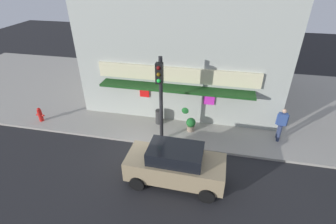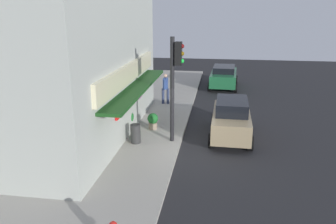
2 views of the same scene
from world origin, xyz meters
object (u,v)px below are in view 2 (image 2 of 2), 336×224
(pedestrian, at_px, (165,87))
(parked_car_tan, at_px, (231,118))
(parked_car_green, at_px, (224,76))
(traffic_light, at_px, (175,76))
(trash_can, at_px, (135,134))
(potted_plant_by_window, at_px, (126,118))
(potted_plant_by_doorway, at_px, (153,120))

(pedestrian, height_order, parked_car_tan, pedestrian)
(parked_car_green, bearing_deg, traffic_light, 169.53)
(trash_can, bearing_deg, pedestrian, -2.45)
(traffic_light, bearing_deg, parked_car_green, -10.47)
(traffic_light, distance_m, trash_can, 3.02)
(trash_can, relative_size, pedestrian, 0.45)
(potted_plant_by_window, bearing_deg, parked_car_tan, -87.07)
(potted_plant_by_doorway, relative_size, potted_plant_by_window, 0.73)
(parked_car_tan, bearing_deg, trash_can, 112.12)
(traffic_light, bearing_deg, potted_plant_by_window, 69.27)
(pedestrian, bearing_deg, trash_can, 177.55)
(potted_plant_by_window, bearing_deg, pedestrian, -12.24)
(trash_can, xyz_separation_m, pedestrian, (6.44, -0.28, 0.60))
(potted_plant_by_window, height_order, parked_car_green, parked_car_green)
(traffic_light, distance_m, parked_car_tan, 3.46)
(potted_plant_by_doorway, bearing_deg, potted_plant_by_window, 110.47)
(parked_car_tan, bearing_deg, potted_plant_by_window, 92.93)
(traffic_light, height_order, parked_car_tan, traffic_light)
(potted_plant_by_doorway, xyz_separation_m, parked_car_green, (10.25, -3.39, 0.29))
(trash_can, relative_size, potted_plant_by_window, 0.77)
(potted_plant_by_doorway, height_order, parked_car_green, parked_car_green)
(traffic_light, xyz_separation_m, parked_car_tan, (1.18, -2.45, -2.13))
(traffic_light, distance_m, parked_car_green, 12.03)
(parked_car_green, bearing_deg, potted_plant_by_doorway, 161.68)
(potted_plant_by_doorway, height_order, parked_car_tan, parked_car_tan)
(traffic_light, distance_m, pedestrian, 6.40)
(trash_can, distance_m, potted_plant_by_window, 1.65)
(traffic_light, height_order, parked_car_green, traffic_light)
(traffic_light, distance_m, potted_plant_by_window, 3.46)
(pedestrian, relative_size, potted_plant_by_window, 1.71)
(pedestrian, xyz_separation_m, parked_car_green, (5.68, -3.51, -0.30))
(potted_plant_by_doorway, distance_m, parked_car_tan, 3.72)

